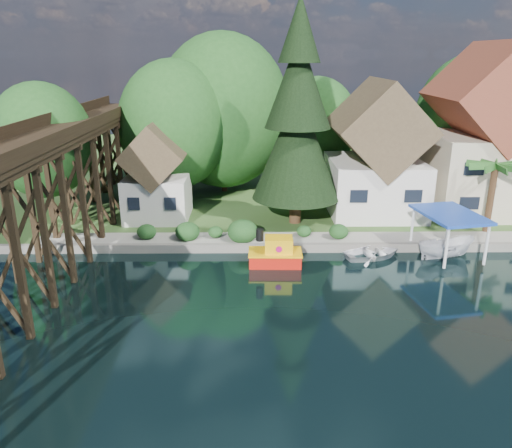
# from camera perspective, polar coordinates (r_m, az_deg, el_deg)

# --- Properties ---
(ground) EXTENTS (140.00, 140.00, 0.00)m
(ground) POSITION_cam_1_polar(r_m,az_deg,el_deg) (28.38, 6.40, -9.25)
(ground) COLOR black
(ground) RESTS_ON ground
(bank) EXTENTS (140.00, 52.00, 0.50)m
(bank) POSITION_cam_1_polar(r_m,az_deg,el_deg) (60.37, 2.65, 6.31)
(bank) COLOR #314F1F
(bank) RESTS_ON ground
(seawall) EXTENTS (60.00, 0.40, 0.62)m
(seawall) POSITION_cam_1_polar(r_m,az_deg,el_deg) (36.08, 11.26, -2.66)
(seawall) COLOR slate
(seawall) RESTS_ON ground
(promenade) EXTENTS (50.00, 2.60, 0.06)m
(promenade) POSITION_cam_1_polar(r_m,az_deg,el_deg) (37.64, 13.88, -1.59)
(promenade) COLOR gray
(promenade) RESTS_ON bank
(trestle_bridge) EXTENTS (4.12, 44.18, 9.30)m
(trestle_bridge) POSITION_cam_1_polar(r_m,az_deg,el_deg) (33.52, -22.74, 3.62)
(trestle_bridge) COLOR black
(trestle_bridge) RESTS_ON ground
(house_left) EXTENTS (7.64, 8.64, 11.02)m
(house_left) POSITION_cam_1_polar(r_m,az_deg,el_deg) (42.92, 13.53, 7.34)
(house_left) COLOR silver
(house_left) RESTS_ON bank
(house_center) EXTENTS (8.65, 9.18, 13.89)m
(house_center) POSITION_cam_1_polar(r_m,az_deg,el_deg) (46.18, 24.52, 8.57)
(house_center) COLOR #C2B597
(house_center) RESTS_ON bank
(shed) EXTENTS (5.09, 5.40, 7.85)m
(shed) POSITION_cam_1_polar(r_m,az_deg,el_deg) (41.18, -11.29, 5.15)
(shed) COLOR silver
(shed) RESTS_ON bank
(bg_trees) EXTENTS (49.90, 13.30, 10.57)m
(bg_trees) POSITION_cam_1_polar(r_m,az_deg,el_deg) (46.69, 4.89, 11.35)
(bg_trees) COLOR #382314
(bg_trees) RESTS_ON bank
(shrubs) EXTENTS (15.76, 2.47, 1.70)m
(shrubs) POSITION_cam_1_polar(r_m,az_deg,el_deg) (36.19, -2.49, -0.68)
(shrubs) COLOR #174119
(shrubs) RESTS_ON bank
(conifer) EXTENTS (6.86, 6.86, 16.90)m
(conifer) POSITION_cam_1_polar(r_m,az_deg,el_deg) (38.45, 4.78, 11.79)
(conifer) COLOR #382314
(conifer) RESTS_ON bank
(palm_tree) EXTENTS (4.86, 4.86, 5.65)m
(palm_tree) POSITION_cam_1_polar(r_m,az_deg,el_deg) (40.53, 25.69, 5.77)
(palm_tree) COLOR #382314
(palm_tree) RESTS_ON bank
(tugboat) EXTENTS (3.57, 2.02, 2.56)m
(tugboat) POSITION_cam_1_polar(r_m,az_deg,el_deg) (33.14, 2.28, -3.42)
(tugboat) COLOR red
(tugboat) RESTS_ON ground
(boat_white_a) EXTENTS (4.69, 3.91, 0.84)m
(boat_white_a) POSITION_cam_1_polar(r_m,az_deg,el_deg) (35.29, 13.23, -3.11)
(boat_white_a) COLOR white
(boat_white_a) RESTS_ON ground
(boat_canopy) EXTENTS (4.36, 5.61, 3.25)m
(boat_canopy) POSITION_cam_1_polar(r_m,az_deg,el_deg) (36.33, 20.99, -1.61)
(boat_canopy) COLOR silver
(boat_canopy) RESTS_ON ground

